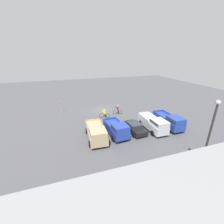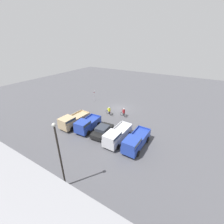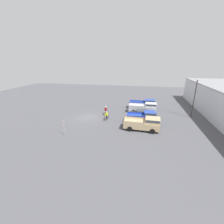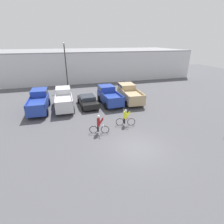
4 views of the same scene
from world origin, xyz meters
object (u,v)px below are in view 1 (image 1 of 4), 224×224
object	(u,v)px
fire_lane_sign	(61,106)
lamppost	(209,135)
pickup_truck_1	(154,123)
cyclist_1	(118,110)
pickup_truck_0	(170,121)
pickup_truck_3	(96,133)
cyclist_0	(105,113)
pickup_truck_2	(117,129)
sedan_0	(134,127)

from	to	relation	value
fire_lane_sign	lamppost	size ratio (longest dim) A/B	0.33
pickup_truck_1	cyclist_1	distance (m)	7.99
pickup_truck_0	pickup_truck_3	distance (m)	11.21
pickup_truck_3	cyclist_0	size ratio (longest dim) A/B	3.06
cyclist_1	fire_lane_sign	xyz separation A→B (m)	(9.82, -3.79, 0.56)
pickup_truck_1	pickup_truck_2	distance (m)	5.57
pickup_truck_0	cyclist_0	distance (m)	10.59
pickup_truck_0	cyclist_0	bearing A→B (deg)	-38.94
pickup_truck_3	cyclist_1	distance (m)	9.43
sedan_0	pickup_truck_2	xyz separation A→B (m)	(2.78, 0.32, 0.40)
pickup_truck_3	sedan_0	bearing A→B (deg)	-175.19
pickup_truck_0	pickup_truck_2	bearing A→B (deg)	-0.81
pickup_truck_1	cyclist_1	bearing A→B (deg)	-70.23
sedan_0	fire_lane_sign	size ratio (longest dim) A/B	1.84
cyclist_0	fire_lane_sign	world-z (taller)	fire_lane_sign
pickup_truck_0	pickup_truck_1	distance (m)	2.80
pickup_truck_1	pickup_truck_3	world-z (taller)	pickup_truck_1
lamppost	pickup_truck_2	bearing A→B (deg)	-62.69
pickup_truck_0	pickup_truck_3	size ratio (longest dim) A/B	1.01
pickup_truck_1	cyclist_0	distance (m)	8.65
pickup_truck_1	cyclist_0	bearing A→B (deg)	-50.99
pickup_truck_3	lamppost	size ratio (longest dim) A/B	0.76
pickup_truck_1	cyclist_0	world-z (taller)	pickup_truck_1
pickup_truck_2	fire_lane_sign	world-z (taller)	fire_lane_sign
fire_lane_sign	lamppost	xyz separation A→B (m)	(-11.64, 20.20, 2.79)
pickup_truck_2	pickup_truck_3	size ratio (longest dim) A/B	0.90
pickup_truck_0	fire_lane_sign	xyz separation A→B (m)	(15.32, -11.25, 0.31)
pickup_truck_2	lamppost	size ratio (longest dim) A/B	0.68
sedan_0	lamppost	distance (m)	10.21
cyclist_1	lamppost	xyz separation A→B (m)	(-1.82, 16.41, 3.35)
pickup_truck_0	cyclist_0	xyz separation A→B (m)	(8.24, -6.66, -0.32)
sedan_0	pickup_truck_2	distance (m)	2.82
pickup_truck_2	pickup_truck_3	xyz separation A→B (m)	(2.84, 0.16, -0.00)
pickup_truck_2	sedan_0	bearing A→B (deg)	-173.51
cyclist_1	pickup_truck_0	bearing A→B (deg)	126.41
pickup_truck_1	lamppost	distance (m)	9.46
lamppost	cyclist_0	bearing A→B (deg)	-73.73
pickup_truck_1	lamppost	world-z (taller)	lamppost
pickup_truck_1	sedan_0	xyz separation A→B (m)	(2.80, -0.50, -0.41)
pickup_truck_1	lamppost	bearing A→B (deg)	84.30
sedan_0	pickup_truck_2	bearing A→B (deg)	6.49
fire_lane_sign	pickup_truck_1	bearing A→B (deg)	137.92
sedan_0	cyclist_1	bearing A→B (deg)	-90.76
sedan_0	cyclist_0	world-z (taller)	cyclist_0
pickup_truck_0	pickup_truck_2	world-z (taller)	pickup_truck_0
pickup_truck_0	pickup_truck_3	xyz separation A→B (m)	(11.21, 0.04, -0.03)
sedan_0	cyclist_0	distance (m)	6.76
pickup_truck_2	pickup_truck_0	bearing A→B (deg)	179.19
pickup_truck_0	cyclist_1	world-z (taller)	pickup_truck_0
pickup_truck_3	lamppost	world-z (taller)	lamppost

